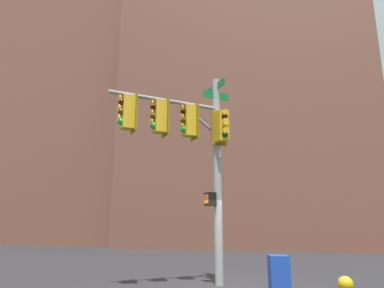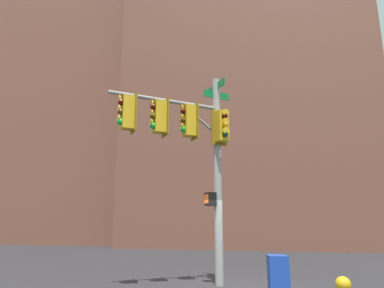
{
  "view_description": "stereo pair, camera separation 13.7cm",
  "coord_description": "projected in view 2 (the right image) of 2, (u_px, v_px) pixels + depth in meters",
  "views": [
    {
      "loc": [
        -1.53,
        10.8,
        1.7
      ],
      "look_at": [
        0.98,
        0.46,
        4.23
      ],
      "focal_mm": 32.62,
      "sensor_mm": 36.0,
      "label": 1
    },
    {
      "loc": [
        -1.66,
        10.77,
        1.7
      ],
      "look_at": [
        0.98,
        0.46,
        4.23
      ],
      "focal_mm": 32.62,
      "sensor_mm": 36.0,
      "label": 2
    }
  ],
  "objects": [
    {
      "name": "ground_plane",
      "position": [
        228.0,
        287.0,
        10.15
      ],
      "size": [
        200.0,
        200.0,
        0.0
      ],
      "primitive_type": "plane",
      "color": "#262628"
    },
    {
      "name": "signal_pole_assembly",
      "position": [
        192.0,
        141.0,
        10.91
      ],
      "size": [
        3.3,
        2.76,
        6.56
      ],
      "rotation": [
        0.0,
        0.0,
        0.68
      ],
      "color": "gray",
      "rests_on": "ground_plane"
    },
    {
      "name": "newspaper_box",
      "position": [
        278.0,
        279.0,
        8.06
      ],
      "size": [
        0.53,
        0.63,
        1.05
      ],
      "primitive_type": "cube",
      "rotation": [
        0.0,
        0.0,
        0.17
      ],
      "color": "#193FA5",
      "rests_on": "ground_plane"
    },
    {
      "name": "building_brick_nearside",
      "position": [
        249.0,
        44.0,
        40.57
      ],
      "size": [
        21.33,
        21.66,
        44.93
      ],
      "primitive_type": "cube",
      "color": "brown",
      "rests_on": "ground_plane"
    },
    {
      "name": "building_brick_midblock",
      "position": [
        83.0,
        115.0,
        46.68
      ],
      "size": [
        23.19,
        19.93,
        32.48
      ],
      "primitive_type": "cube",
      "color": "brown",
      "rests_on": "ground_plane"
    },
    {
      "name": "building_glass_tower",
      "position": [
        292.0,
        59.0,
        60.23
      ],
      "size": [
        30.29,
        32.72,
        59.78
      ],
      "primitive_type": "cube",
      "color": "#9EC6C1",
      "rests_on": "ground_plane"
    }
  ]
}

